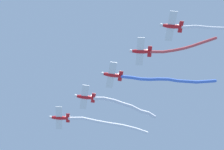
# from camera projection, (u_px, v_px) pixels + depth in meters

# --- Properties ---
(airplane_lead) EXTENTS (5.48, 7.20, 1.77)m
(airplane_lead) POSITION_uv_depth(u_px,v_px,m) (59.00, 118.00, 90.78)
(airplane_lead) COLOR red
(smoke_trail_lead) EXTENTS (19.35, 8.99, 1.22)m
(smoke_trail_lead) POSITION_uv_depth(u_px,v_px,m) (109.00, 124.00, 91.88)
(smoke_trail_lead) COLOR white
(airplane_left_wing) EXTENTS (5.50, 7.17, 1.77)m
(airplane_left_wing) POSITION_uv_depth(u_px,v_px,m) (85.00, 97.00, 87.95)
(airplane_left_wing) COLOR red
(smoke_trail_left_wing) EXTENTS (14.43, 8.57, 1.68)m
(smoke_trail_left_wing) POSITION_uv_depth(u_px,v_px,m) (126.00, 106.00, 88.97)
(smoke_trail_left_wing) COLOR white
(airplane_right_wing) EXTENTS (5.50, 7.16, 1.77)m
(airplane_right_wing) POSITION_uv_depth(u_px,v_px,m) (111.00, 75.00, 85.13)
(airplane_right_wing) COLOR red
(smoke_trail_right_wing) EXTENTS (22.46, 6.32, 1.61)m
(smoke_trail_right_wing) POSITION_uv_depth(u_px,v_px,m) (169.00, 80.00, 85.96)
(smoke_trail_right_wing) COLOR #4C75DB
(airplane_slot) EXTENTS (5.46, 7.20, 1.77)m
(airplane_slot) POSITION_uv_depth(u_px,v_px,m) (140.00, 51.00, 82.31)
(airplane_slot) COLOR red
(smoke_trail_slot) EXTENTS (15.49, 1.41, 2.01)m
(smoke_trail_slot) POSITION_uv_depth(u_px,v_px,m) (184.00, 47.00, 82.16)
(smoke_trail_slot) COLOR #DB4C4C
(airplane_trail) EXTENTS (5.49, 7.19, 1.77)m
(airplane_trail) POSITION_uv_depth(u_px,v_px,m) (171.00, 26.00, 79.49)
(airplane_trail) COLOR red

